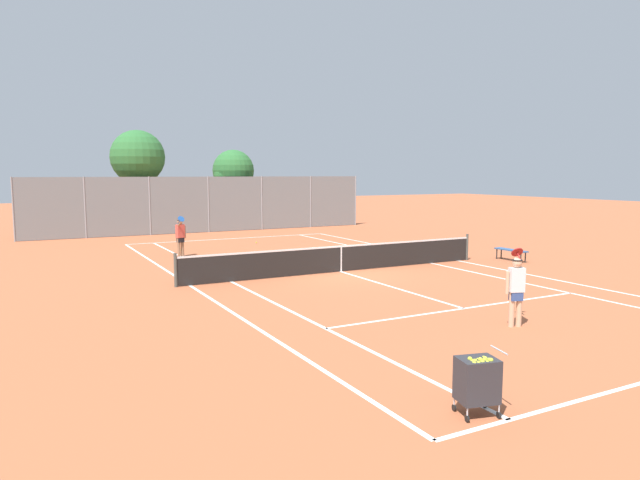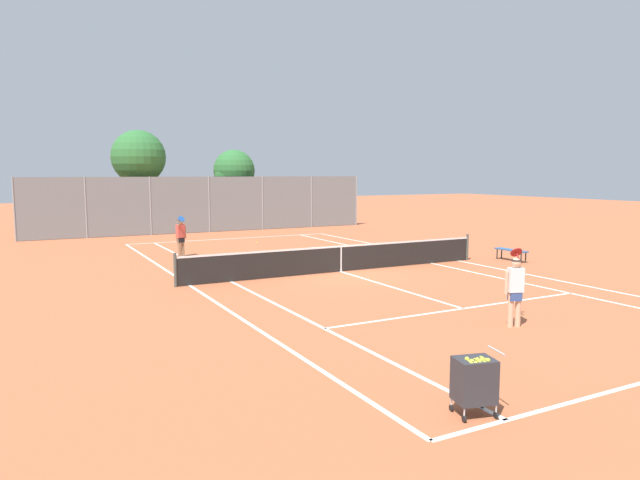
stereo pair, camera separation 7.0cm
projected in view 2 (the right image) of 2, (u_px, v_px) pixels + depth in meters
The scene contains 12 objects.
ground_plane at pixel (341, 272), 20.53m from camera, with size 120.00×120.00×0.00m, color #B25B38.
court_line_markings at pixel (341, 272), 20.53m from camera, with size 11.10×23.90×0.01m.
tennis_net at pixel (341, 258), 20.47m from camera, with size 12.00×0.10×1.07m.
ball_cart at pixel (474, 380), 8.28m from camera, with size 0.72×0.61×0.96m.
player_near_side at pixel (515, 287), 13.05m from camera, with size 0.83×0.69×1.77m.
player_far_left at pixel (181, 235), 24.10m from camera, with size 0.50×0.86×1.77m.
loose_tennis_ball_0 at pixel (180, 250), 26.12m from camera, with size 0.07×0.07×0.07m, color #D1DB33.
loose_tennis_ball_1 at pixel (257, 242), 28.99m from camera, with size 0.07×0.07×0.07m, color #D1DB33.
courtside_bench at pixel (511, 251), 23.04m from camera, with size 0.36×1.50×0.47m.
back_fence at pixel (209, 204), 34.24m from camera, with size 20.80×0.08×3.36m.
tree_behind_left at pixel (138, 159), 33.57m from camera, with size 3.16×3.16×6.07m.
tree_behind_right at pixel (233, 172), 36.90m from camera, with size 2.68×2.68×5.06m.
Camera 2 is at (-10.15, -17.55, 3.51)m, focal length 32.00 mm.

